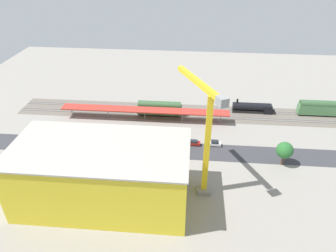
{
  "coord_description": "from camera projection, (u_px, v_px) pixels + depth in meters",
  "views": [
    {
      "loc": [
        -6.23,
        82.54,
        57.31
      ],
      "look_at": [
        1.43,
        0.83,
        7.33
      ],
      "focal_mm": 32.83,
      "sensor_mm": 36.0,
      "label": 1
    }
  ],
  "objects": [
    {
      "name": "parked_car_2",
      "position": [
        173.0,
        143.0,
        99.91
      ],
      "size": [
        4.55,
        1.97,
        1.66
      ],
      "color": "black",
      "rests_on": "ground"
    },
    {
      "name": "ground_plane",
      "position": [
        173.0,
        144.0,
        100.49
      ],
      "size": [
        196.24,
        196.24,
        0.0
      ],
      "primitive_type": "plane",
      "color": "gray",
      "rests_on": "ground"
    },
    {
      "name": "construction_roof_slab",
      "position": [
        99.0,
        148.0,
        71.17
      ],
      "size": [
        42.37,
        21.27,
        0.4
      ],
      "primitive_type": "cube",
      "rotation": [
        0.0,
        0.0,
        0.01
      ],
      "color": "#ADA89E",
      "rests_on": "construction_building"
    },
    {
      "name": "box_truck_0",
      "position": [
        121.0,
        156.0,
        92.09
      ],
      "size": [
        9.38,
        2.87,
        3.68
      ],
      "color": "black",
      "rests_on": "ground"
    },
    {
      "name": "freight_coach_far",
      "position": [
        159.0,
        108.0,
        115.59
      ],
      "size": [
        16.76,
        2.99,
        5.72
      ],
      "color": "black",
      "rests_on": "ground"
    },
    {
      "name": "street_asphalt",
      "position": [
        172.0,
        150.0,
        97.55
      ],
      "size": [
        122.7,
        9.68,
        0.01
      ],
      "primitive_type": "cube",
      "rotation": [
        0.0,
        0.0,
        0.01
      ],
      "color": "#38383D",
      "rests_on": "ground"
    },
    {
      "name": "construction_building",
      "position": [
        103.0,
        175.0,
        75.36
      ],
      "size": [
        41.77,
        20.67,
        15.72
      ],
      "primitive_type": "cube",
      "rotation": [
        0.0,
        0.0,
        0.01
      ],
      "color": "yellow",
      "rests_on": "ground"
    },
    {
      "name": "passenger_coach",
      "position": [
        323.0,
        108.0,
        115.31
      ],
      "size": [
        18.14,
        3.15,
        6.09
      ],
      "color": "black",
      "rests_on": "ground"
    },
    {
      "name": "street_tree_0",
      "position": [
        52.0,
        140.0,
        93.43
      ],
      "size": [
        5.68,
        5.68,
        8.01
      ],
      "color": "brown",
      "rests_on": "ground"
    },
    {
      "name": "street_tree_1",
      "position": [
        285.0,
        150.0,
        88.66
      ],
      "size": [
        4.89,
        4.89,
        7.67
      ],
      "color": "brown",
      "rests_on": "ground"
    },
    {
      "name": "rail_bed",
      "position": [
        177.0,
        112.0,
        118.99
      ],
      "size": [
        122.72,
        14.21,
        0.01
      ],
      "primitive_type": "cube",
      "rotation": [
        0.0,
        0.0,
        0.01
      ],
      "color": "#665E54",
      "rests_on": "ground"
    },
    {
      "name": "tower_crane",
      "position": [
        205.0,
        134.0,
        73.81
      ],
      "size": [
        11.8,
        20.24,
        29.78
      ],
      "color": "gray",
      "rests_on": "ground"
    },
    {
      "name": "traffic_light",
      "position": [
        158.0,
        146.0,
        91.52
      ],
      "size": [
        0.5,
        0.36,
        6.86
      ],
      "color": "#333333",
      "rests_on": "ground"
    },
    {
      "name": "parked_car_0",
      "position": [
        215.0,
        143.0,
        99.34
      ],
      "size": [
        4.11,
        1.91,
        1.79
      ],
      "color": "black",
      "rests_on": "ground"
    },
    {
      "name": "track_rails",
      "position": [
        177.0,
        112.0,
        118.89
      ],
      "size": [
        122.65,
        7.77,
        0.12
      ],
      "color": "#9E9EA8",
      "rests_on": "ground"
    },
    {
      "name": "parked_car_3",
      "position": [
        151.0,
        141.0,
        100.39
      ],
      "size": [
        4.33,
        1.99,
        1.85
      ],
      "color": "black",
      "rests_on": "ground"
    },
    {
      "name": "platform_canopy_near",
      "position": [
        145.0,
        110.0,
        111.85
      ],
      "size": [
        61.44,
        4.84,
        4.38
      ],
      "color": "#B73328",
      "rests_on": "ground"
    },
    {
      "name": "street_tree_2",
      "position": [
        48.0,
        138.0,
        94.66
      ],
      "size": [
        4.78,
        4.78,
        7.22
      ],
      "color": "brown",
      "rests_on": "ground"
    },
    {
      "name": "locomotive",
      "position": [
        254.0,
        108.0,
        118.02
      ],
      "size": [
        16.24,
        3.14,
        5.32
      ],
      "color": "black",
      "rests_on": "ground"
    },
    {
      "name": "parked_car_1",
      "position": [
        194.0,
        143.0,
        99.64
      ],
      "size": [
        4.29,
        1.87,
        1.71
      ],
      "color": "black",
      "rests_on": "ground"
    }
  ]
}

